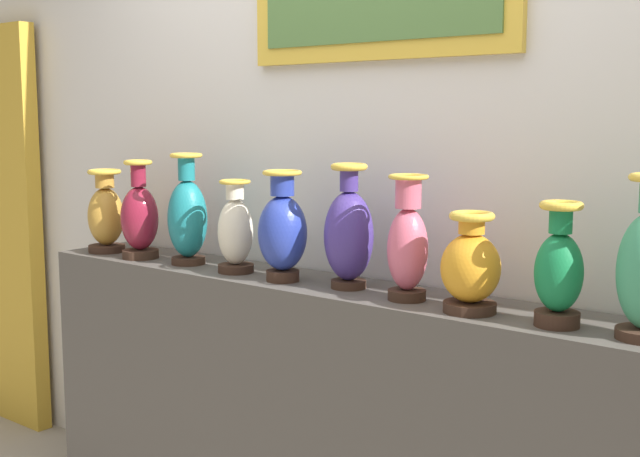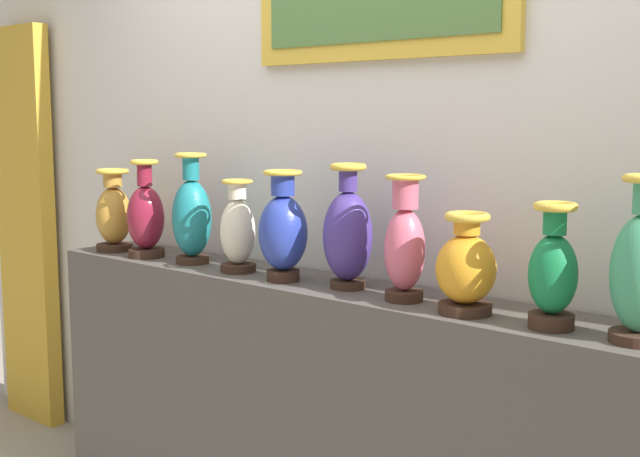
{
  "view_description": "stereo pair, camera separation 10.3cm",
  "coord_description": "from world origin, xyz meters",
  "px_view_note": "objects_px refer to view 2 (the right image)",
  "views": [
    {
      "loc": [
        1.72,
        -2.15,
        1.58
      ],
      "look_at": [
        0.0,
        0.0,
        1.21
      ],
      "focal_mm": 46.39,
      "sensor_mm": 36.0,
      "label": 1
    },
    {
      "loc": [
        1.8,
        -2.09,
        1.58
      ],
      "look_at": [
        0.0,
        0.0,
        1.21
      ],
      "focal_mm": 46.39,
      "sensor_mm": 36.0,
      "label": 2
    }
  ],
  "objects_px": {
    "vase_ivory": "(238,231)",
    "vase_rose": "(405,244)",
    "vase_indigo": "(348,234)",
    "vase_amber": "(466,268)",
    "vase_burgundy": "(146,217)",
    "vase_teal": "(192,216)",
    "vase_ochre": "(114,214)",
    "vase_emerald": "(553,273)",
    "vase_cobalt": "(283,230)"
  },
  "relations": [
    {
      "from": "vase_teal",
      "to": "vase_cobalt",
      "type": "height_order",
      "value": "vase_teal"
    },
    {
      "from": "vase_ochre",
      "to": "vase_amber",
      "type": "distance_m",
      "value": 1.7
    },
    {
      "from": "vase_teal",
      "to": "vase_cobalt",
      "type": "xyz_separation_m",
      "value": [
        0.5,
        -0.02,
        -0.01
      ]
    },
    {
      "from": "vase_rose",
      "to": "vase_amber",
      "type": "relative_size",
      "value": 1.33
    },
    {
      "from": "vase_cobalt",
      "to": "vase_amber",
      "type": "height_order",
      "value": "vase_cobalt"
    },
    {
      "from": "vase_teal",
      "to": "vase_indigo",
      "type": "height_order",
      "value": "vase_teal"
    },
    {
      "from": "vase_ivory",
      "to": "vase_rose",
      "type": "relative_size",
      "value": 0.87
    },
    {
      "from": "vase_ochre",
      "to": "vase_emerald",
      "type": "bearing_deg",
      "value": -0.23
    },
    {
      "from": "vase_teal",
      "to": "vase_emerald",
      "type": "height_order",
      "value": "vase_teal"
    },
    {
      "from": "vase_burgundy",
      "to": "vase_amber",
      "type": "bearing_deg",
      "value": 0.02
    },
    {
      "from": "vase_indigo",
      "to": "vase_emerald",
      "type": "distance_m",
      "value": 0.74
    },
    {
      "from": "vase_cobalt",
      "to": "vase_teal",
      "type": "bearing_deg",
      "value": 177.56
    },
    {
      "from": "vase_indigo",
      "to": "vase_rose",
      "type": "height_order",
      "value": "vase_indigo"
    },
    {
      "from": "vase_ivory",
      "to": "vase_amber",
      "type": "relative_size",
      "value": 1.15
    },
    {
      "from": "vase_ochre",
      "to": "vase_ivory",
      "type": "bearing_deg",
      "value": 0.73
    },
    {
      "from": "vase_burgundy",
      "to": "vase_teal",
      "type": "xyz_separation_m",
      "value": [
        0.25,
        0.03,
        0.02
      ]
    },
    {
      "from": "vase_ivory",
      "to": "vase_teal",
      "type": "bearing_deg",
      "value": 178.44
    },
    {
      "from": "vase_emerald",
      "to": "vase_indigo",
      "type": "bearing_deg",
      "value": 176.14
    },
    {
      "from": "vase_ivory",
      "to": "vase_rose",
      "type": "xyz_separation_m",
      "value": [
        0.73,
        0.0,
        0.03
      ]
    },
    {
      "from": "vase_burgundy",
      "to": "vase_amber",
      "type": "xyz_separation_m",
      "value": [
        1.47,
        0.0,
        -0.03
      ]
    },
    {
      "from": "vase_teal",
      "to": "vase_ivory",
      "type": "xyz_separation_m",
      "value": [
        0.26,
        -0.01,
        -0.03
      ]
    },
    {
      "from": "vase_burgundy",
      "to": "vase_cobalt",
      "type": "relative_size",
      "value": 1.03
    },
    {
      "from": "vase_cobalt",
      "to": "vase_indigo",
      "type": "distance_m",
      "value": 0.25
    },
    {
      "from": "vase_rose",
      "to": "vase_amber",
      "type": "xyz_separation_m",
      "value": [
        0.23,
        -0.02,
        -0.04
      ]
    },
    {
      "from": "vase_indigo",
      "to": "vase_emerald",
      "type": "xyz_separation_m",
      "value": [
        0.74,
        -0.05,
        -0.03
      ]
    },
    {
      "from": "vase_indigo",
      "to": "vase_teal",
      "type": "bearing_deg",
      "value": -178.06
    },
    {
      "from": "vase_teal",
      "to": "vase_indigo",
      "type": "xyz_separation_m",
      "value": [
        0.75,
        0.03,
        -0.0
      ]
    },
    {
      "from": "vase_burgundy",
      "to": "vase_cobalt",
      "type": "height_order",
      "value": "vase_burgundy"
    },
    {
      "from": "vase_cobalt",
      "to": "vase_amber",
      "type": "distance_m",
      "value": 0.72
    },
    {
      "from": "vase_burgundy",
      "to": "vase_cobalt",
      "type": "distance_m",
      "value": 0.75
    },
    {
      "from": "vase_teal",
      "to": "vase_ivory",
      "type": "relative_size",
      "value": 1.26
    },
    {
      "from": "vase_rose",
      "to": "vase_ochre",
      "type": "bearing_deg",
      "value": -179.53
    },
    {
      "from": "vase_ochre",
      "to": "vase_rose",
      "type": "relative_size",
      "value": 0.89
    },
    {
      "from": "vase_indigo",
      "to": "vase_rose",
      "type": "bearing_deg",
      "value": -6.87
    },
    {
      "from": "vase_rose",
      "to": "vase_burgundy",
      "type": "bearing_deg",
      "value": -178.88
    },
    {
      "from": "vase_cobalt",
      "to": "vase_emerald",
      "type": "xyz_separation_m",
      "value": [
        0.98,
        -0.0,
        -0.02
      ]
    },
    {
      "from": "vase_ochre",
      "to": "vase_ivory",
      "type": "height_order",
      "value": "vase_ochre"
    },
    {
      "from": "vase_burgundy",
      "to": "vase_emerald",
      "type": "relative_size",
      "value": 1.15
    },
    {
      "from": "vase_ivory",
      "to": "vase_rose",
      "type": "bearing_deg",
      "value": 0.21
    },
    {
      "from": "vase_indigo",
      "to": "vase_amber",
      "type": "relative_size",
      "value": 1.41
    },
    {
      "from": "vase_cobalt",
      "to": "vase_rose",
      "type": "distance_m",
      "value": 0.49
    },
    {
      "from": "vase_indigo",
      "to": "vase_amber",
      "type": "distance_m",
      "value": 0.48
    },
    {
      "from": "vase_burgundy",
      "to": "vase_teal",
      "type": "relative_size",
      "value": 0.92
    },
    {
      "from": "vase_rose",
      "to": "vase_emerald",
      "type": "distance_m",
      "value": 0.49
    },
    {
      "from": "vase_ivory",
      "to": "vase_amber",
      "type": "xyz_separation_m",
      "value": [
        0.96,
        -0.02,
        -0.02
      ]
    },
    {
      "from": "vase_ivory",
      "to": "vase_rose",
      "type": "distance_m",
      "value": 0.73
    },
    {
      "from": "vase_indigo",
      "to": "vase_amber",
      "type": "bearing_deg",
      "value": -6.42
    },
    {
      "from": "vase_teal",
      "to": "vase_rose",
      "type": "distance_m",
      "value": 0.99
    },
    {
      "from": "vase_indigo",
      "to": "vase_ivory",
      "type": "bearing_deg",
      "value": -176.19
    },
    {
      "from": "vase_cobalt",
      "to": "vase_ochre",
      "type": "bearing_deg",
      "value": 179.73
    }
  ]
}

